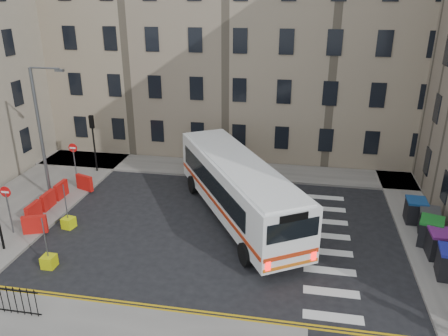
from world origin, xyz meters
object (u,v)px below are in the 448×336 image
(streetlamp, at_px, (40,133))
(wheelie_bin_e, at_px, (415,211))
(wheelie_bin_d, at_px, (429,220))
(bollard_yellow, at_px, (69,223))
(wheelie_bin_b, at_px, (440,244))
(bollard_chevron, at_px, (49,261))
(bus, at_px, (238,187))
(wheelie_bin_c, at_px, (430,232))

(streetlamp, distance_m, wheelie_bin_e, 22.10)
(wheelie_bin_d, height_order, bollard_yellow, wheelie_bin_d)
(wheelie_bin_b, height_order, bollard_chevron, wheelie_bin_b)
(bus, height_order, bollard_yellow, bus)
(wheelie_bin_b, distance_m, bollard_chevron, 18.62)
(wheelie_bin_e, bearing_deg, wheelie_bin_b, -82.15)
(streetlamp, height_order, bollard_yellow, streetlamp)
(bus, relative_size, wheelie_bin_e, 9.16)
(wheelie_bin_c, height_order, bollard_yellow, wheelie_bin_c)
(bollard_chevron, bearing_deg, wheelie_bin_d, 19.67)
(bus, height_order, wheelie_bin_d, bus)
(wheelie_bin_b, bearing_deg, wheelie_bin_e, 96.55)
(bus, relative_size, wheelie_bin_d, 9.30)
(wheelie_bin_c, distance_m, wheelie_bin_e, 2.37)
(bollard_yellow, bearing_deg, bus, 17.15)
(bus, distance_m, bollard_chevron, 10.38)
(wheelie_bin_b, height_order, wheelie_bin_d, wheelie_bin_b)
(streetlamp, bearing_deg, wheelie_bin_c, -4.47)
(wheelie_bin_e, bearing_deg, bollard_yellow, -166.40)
(wheelie_bin_d, bearing_deg, bollard_chevron, -149.63)
(wheelie_bin_b, relative_size, wheelie_bin_e, 1.01)
(bollard_chevron, bearing_deg, wheelie_bin_c, 15.84)
(streetlamp, distance_m, wheelie_bin_d, 22.56)
(wheelie_bin_c, relative_size, bollard_yellow, 2.57)
(bollard_yellow, distance_m, bollard_chevron, 3.75)
(streetlamp, xyz_separation_m, wheelie_bin_b, (22.17, -2.87, -3.50))
(wheelie_bin_c, bearing_deg, wheelie_bin_b, -64.90)
(streetlamp, xyz_separation_m, wheelie_bin_e, (21.81, 0.64, -3.51))
(wheelie_bin_e, bearing_deg, wheelie_bin_c, -82.78)
(wheelie_bin_b, bearing_deg, streetlamp, 173.31)
(wheelie_bin_e, relative_size, bollard_chevron, 2.23)
(bollard_yellow, bearing_deg, wheelie_bin_c, 4.51)
(wheelie_bin_c, height_order, wheelie_bin_d, wheelie_bin_c)
(streetlamp, relative_size, bollard_chevron, 13.57)
(streetlamp, relative_size, wheelie_bin_e, 6.09)
(wheelie_bin_c, bearing_deg, wheelie_bin_e, 113.19)
(wheelie_bin_c, distance_m, bollard_yellow, 19.09)
(streetlamp, bearing_deg, wheelie_bin_b, -7.39)
(wheelie_bin_d, bearing_deg, bollard_yellow, -160.69)
(streetlamp, bearing_deg, wheelie_bin_e, 1.67)
(wheelie_bin_e, distance_m, bollard_yellow, 19.21)
(streetlamp, relative_size, bollard_yellow, 13.57)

